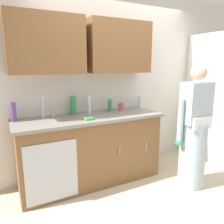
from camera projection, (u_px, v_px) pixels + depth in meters
The scene contains 14 objects.
ground_plane at pixel (153, 195), 2.78m from camera, with size 9.00×9.00×0.00m, color beige.
kitchen_wall_with_uppers at pixel (108, 74), 3.27m from camera, with size 4.80×0.44×2.70m.
closet_door_panel at pixel (212, 100), 3.56m from camera, with size 1.10×0.04×2.10m, color silver.
counter_cabinet at pixel (91, 151), 3.04m from camera, with size 1.90×0.62×0.90m.
countertop at pixel (90, 118), 2.95m from camera, with size 1.96×0.66×0.04m, color gray.
sink at pixel (49, 122), 2.71m from camera, with size 0.50×0.36×0.35m.
person_at_sink at pixel (194, 137), 2.88m from camera, with size 0.55×0.34×1.62m.
bottle_water_tall at pixel (89, 104), 3.09m from camera, with size 0.06×0.06×0.27m, color silver.
bottle_dish_liquid at pixel (140, 102), 3.48m from camera, with size 0.08×0.08×0.18m, color silver.
bottle_cleaner_spray at pixel (14, 112), 2.65m from camera, with size 0.06×0.06×0.23m, color #66388C.
bottle_soap at pixel (73, 105), 3.03m from camera, with size 0.08×0.08×0.25m, color #2D8C4C.
bottle_water_short at pixel (110, 105), 3.22m from camera, with size 0.06×0.06×0.19m, color #2D8C4C.
cup_by_sink at pixel (121, 107), 3.29m from camera, with size 0.08×0.08×0.11m, color #B24C47.
sponge at pixel (89, 119), 2.74m from camera, with size 0.11×0.07×0.03m, color #4CBF4C.
Camera 1 is at (-1.60, -1.98, 1.62)m, focal length 35.41 mm.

